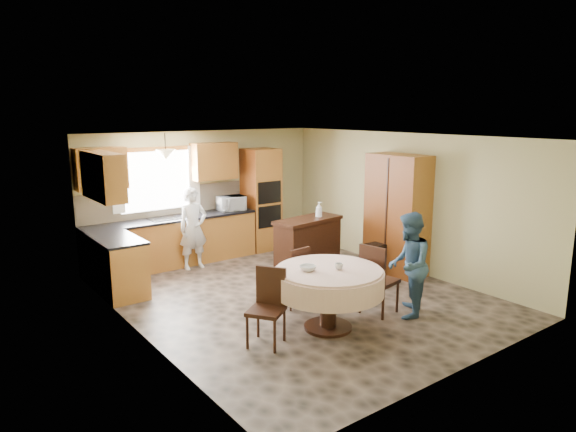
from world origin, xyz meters
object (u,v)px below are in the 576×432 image
(oven_tower, at_px, (261,200))
(person_sink, at_px, (193,228))
(chair_right, at_px, (376,276))
(chair_left, at_px, (268,302))
(person_dining, at_px, (409,265))
(chair_back, at_px, (295,274))
(dining_table, at_px, (329,282))
(cupboard, at_px, (397,214))
(sideboard, at_px, (308,247))

(oven_tower, bearing_deg, person_sink, -167.57)
(chair_right, height_order, person_sink, person_sink)
(chair_left, xyz_separation_m, person_dining, (2.09, -0.47, 0.22))
(chair_back, bearing_deg, dining_table, 75.73)
(person_sink, distance_m, person_dining, 4.12)
(cupboard, height_order, person_dining, cupboard)
(cupboard, xyz_separation_m, person_dining, (-1.42, -1.49, -0.32))
(oven_tower, height_order, chair_back, oven_tower)
(oven_tower, height_order, cupboard, cupboard)
(chair_back, xyz_separation_m, chair_right, (0.74, -0.94, 0.07))
(sideboard, relative_size, cupboard, 0.61)
(chair_back, relative_size, chair_right, 0.88)
(dining_table, distance_m, person_dining, 1.25)
(person_sink, relative_size, person_dining, 1.01)
(oven_tower, bearing_deg, chair_back, -115.26)
(sideboard, relative_size, person_dining, 0.87)
(chair_back, relative_size, person_sink, 0.61)
(cupboard, relative_size, person_sink, 1.41)
(cupboard, distance_m, chair_left, 3.69)
(sideboard, xyz_separation_m, chair_left, (-2.23, -1.97, 0.07))
(chair_right, distance_m, person_sink, 3.74)
(dining_table, relative_size, chair_right, 1.41)
(dining_table, relative_size, person_sink, 0.97)
(dining_table, height_order, person_sink, person_sink)
(chair_left, bearing_deg, person_dining, 42.61)
(dining_table, height_order, person_dining, person_dining)
(oven_tower, xyz_separation_m, chair_left, (-2.44, -3.79, -0.53))
(sideboard, distance_m, person_sink, 2.14)
(dining_table, bearing_deg, cupboard, 23.75)
(sideboard, distance_m, chair_back, 1.71)
(chair_right, bearing_deg, cupboard, -66.59)
(sideboard, xyz_separation_m, person_dining, (-0.14, -2.44, 0.29))
(sideboard, bearing_deg, chair_right, -110.45)
(sideboard, height_order, chair_right, chair_right)
(cupboard, relative_size, chair_back, 2.33)
(oven_tower, height_order, chair_right, oven_tower)
(cupboard, xyz_separation_m, chair_right, (-1.75, -1.19, -0.49))
(chair_left, height_order, person_sink, person_sink)
(person_sink, height_order, person_dining, person_sink)
(chair_left, height_order, person_dining, person_dining)
(person_dining, bearing_deg, chair_right, -78.73)
(chair_back, relative_size, person_dining, 0.61)
(cupboard, bearing_deg, person_sink, 140.02)
(chair_left, relative_size, chair_back, 1.05)
(chair_left, bearing_deg, person_sink, 134.11)
(chair_back, bearing_deg, cupboard, 179.56)
(cupboard, bearing_deg, dining_table, -156.25)
(sideboard, distance_m, chair_left, 2.97)
(oven_tower, bearing_deg, chair_right, -99.77)
(cupboard, xyz_separation_m, chair_back, (-2.50, -0.25, -0.56))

